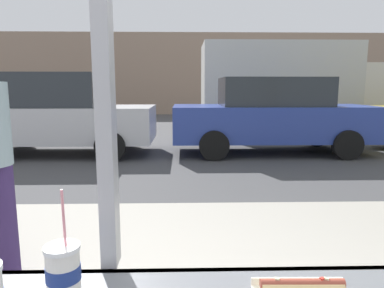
# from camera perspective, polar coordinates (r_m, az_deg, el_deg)

# --- Properties ---
(ground_plane) EXTENTS (60.00, 60.00, 0.00)m
(ground_plane) POSITION_cam_1_polar(r_m,az_deg,el_deg) (9.11, -2.91, -0.43)
(ground_plane) COLOR #424244
(sidewalk_strip) EXTENTS (16.00, 2.80, 0.16)m
(sidewalk_strip) POSITION_cam_1_polar(r_m,az_deg,el_deg) (2.96, -6.22, -19.85)
(sidewalk_strip) COLOR #9E998E
(sidewalk_strip) RESTS_ON ground
(building_facade_far) EXTENTS (28.00, 1.20, 4.68)m
(building_facade_far) POSITION_cam_1_polar(r_m,az_deg,el_deg) (21.04, -2.13, 11.38)
(building_facade_far) COLOR gray
(building_facade_far) RESTS_ON ground
(soda_cup_right) EXTENTS (0.09, 0.09, 0.31)m
(soda_cup_right) POSITION_cam_1_polar(r_m,az_deg,el_deg) (1.04, -20.41, -19.10)
(soda_cup_right) COLOR silver
(soda_cup_right) RESTS_ON window_counter
(hotdog_tray_far) EXTENTS (0.26, 0.10, 0.05)m
(hotdog_tray_far) POSITION_cam_1_polar(r_m,az_deg,el_deg) (1.07, 17.63, -21.70)
(hotdog_tray_far) COLOR silver
(hotdog_tray_far) RESTS_ON window_counter
(parked_car_silver) EXTENTS (4.31, 2.06, 1.85)m
(parked_car_silver) POSITION_cam_1_polar(r_m,az_deg,el_deg) (8.58, -21.24, 4.59)
(parked_car_silver) COLOR #BCBCC1
(parked_car_silver) RESTS_ON ground
(parked_car_blue) EXTENTS (4.60, 1.92, 1.75)m
(parked_car_blue) POSITION_cam_1_polar(r_m,az_deg,el_deg) (8.34, 12.99, 4.64)
(parked_car_blue) COLOR #283D93
(parked_car_blue) RESTS_ON ground
(box_truck) EXTENTS (6.98, 2.44, 3.05)m
(box_truck) POSITION_cam_1_polar(r_m,az_deg,el_deg) (13.00, 16.74, 9.37)
(box_truck) COLOR beige
(box_truck) RESTS_ON ground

